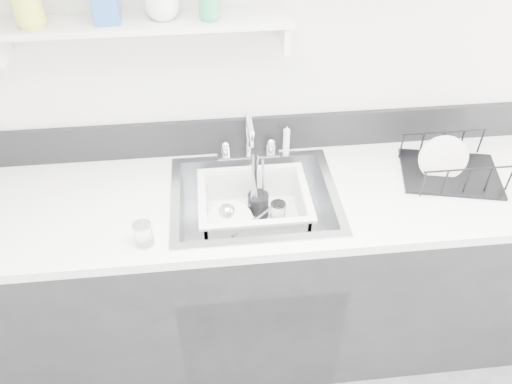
{
  "coord_description": "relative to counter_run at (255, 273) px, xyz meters",
  "views": [
    {
      "loc": [
        -0.15,
        -0.25,
        2.18
      ],
      "look_at": [
        0.0,
        1.14,
        0.98
      ],
      "focal_mm": 35.0,
      "sensor_mm": 36.0,
      "label": 1
    }
  ],
  "objects": [
    {
      "name": "counter_run",
      "position": [
        0.0,
        0.0,
        0.0
      ],
      "size": [
        3.2,
        0.62,
        0.92
      ],
      "color": "black",
      "rests_on": "ground"
    },
    {
      "name": "tumbler_in_tub",
      "position": [
        0.1,
        0.01,
        0.35
      ],
      "size": [
        0.08,
        0.08,
        0.09
      ],
      "primitive_type": "cylinder",
      "rotation": [
        0.0,
        0.0,
        0.44
      ],
      "color": "white",
      "rests_on": "wash_tub"
    },
    {
      "name": "tumbler_counter",
      "position": [
        -0.4,
        -0.21,
        0.5
      ],
      "size": [
        0.08,
        0.08,
        0.09
      ],
      "primitive_type": "cylinder",
      "rotation": [
        0.0,
        0.0,
        -0.43
      ],
      "color": "white",
      "rests_on": "counter_run"
    },
    {
      "name": "plate_stack",
      "position": [
        -0.09,
        -0.03,
        0.33
      ],
      "size": [
        0.23,
        0.22,
        0.09
      ],
      "rotation": [
        0.0,
        0.0,
        -0.35
      ],
      "color": "white",
      "rests_on": "wash_tub"
    },
    {
      "name": "bowl_small",
      "position": [
        0.08,
        -0.09,
        0.33
      ],
      "size": [
        0.15,
        0.15,
        0.04
      ],
      "primitive_type": "imported",
      "rotation": [
        0.0,
        0.0,
        -0.43
      ],
      "color": "white",
      "rests_on": "wash_tub"
    },
    {
      "name": "room_shell",
      "position": [
        0.0,
        -0.8,
        1.22
      ],
      "size": [
        3.5,
        3.0,
        2.6
      ],
      "color": "silver",
      "rests_on": "ground"
    },
    {
      "name": "wall_shelf",
      "position": [
        -0.35,
        0.23,
        1.05
      ],
      "size": [
        1.0,
        0.16,
        0.12
      ],
      "color": "silver",
      "rests_on": "room_shell"
    },
    {
      "name": "ladle",
      "position": [
        -0.05,
        -0.03,
        0.35
      ],
      "size": [
        0.29,
        0.26,
        0.08
      ],
      "primitive_type": null,
      "rotation": [
        0.0,
        0.0,
        -0.69
      ],
      "color": "silver",
      "rests_on": "wash_tub"
    },
    {
      "name": "side_sprayer",
      "position": [
        0.16,
        0.25,
        0.53
      ],
      "size": [
        0.03,
        0.03,
        0.14
      ],
      "primitive_type": "cylinder",
      "color": "white",
      "rests_on": "counter_run"
    },
    {
      "name": "backsplash",
      "position": [
        0.0,
        0.3,
        0.54
      ],
      "size": [
        3.2,
        0.02,
        0.16
      ],
      "primitive_type": "cube",
      "color": "black",
      "rests_on": "counter_run"
    },
    {
      "name": "faucet",
      "position": [
        0.0,
        0.25,
        0.52
      ],
      "size": [
        0.26,
        0.18,
        0.23
      ],
      "color": "silver",
      "rests_on": "counter_run"
    },
    {
      "name": "utensil_cup",
      "position": [
        0.02,
        0.05,
        0.37
      ],
      "size": [
        0.09,
        0.09,
        0.29
      ],
      "rotation": [
        0.0,
        0.0,
        0.05
      ],
      "color": "black",
      "rests_on": "wash_tub"
    },
    {
      "name": "dish_rack",
      "position": [
        0.8,
        0.04,
        0.53
      ],
      "size": [
        0.43,
        0.36,
        0.13
      ],
      "primitive_type": null,
      "rotation": [
        0.0,
        0.0,
        -0.23
      ],
      "color": "black",
      "rests_on": "counter_run"
    },
    {
      "name": "wash_tub",
      "position": [
        -0.0,
        0.01,
        0.38
      ],
      "size": [
        0.47,
        0.4,
        0.17
      ],
      "primitive_type": null,
      "rotation": [
        0.0,
        0.0,
        -0.11
      ],
      "color": "white",
      "rests_on": "sink"
    },
    {
      "name": "sink",
      "position": [
        0.0,
        0.0,
        0.37
      ],
      "size": [
        0.64,
        0.52,
        0.2
      ],
      "primitive_type": null,
      "color": "silver",
      "rests_on": "counter_run"
    }
  ]
}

